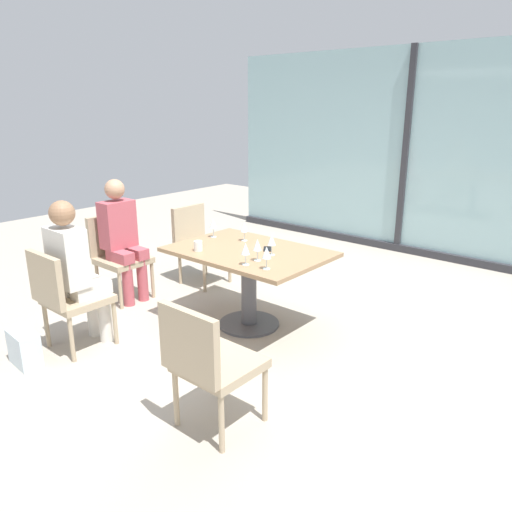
{
  "coord_description": "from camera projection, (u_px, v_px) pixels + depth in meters",
  "views": [
    {
      "loc": [
        2.74,
        -3.13,
        1.97
      ],
      "look_at": [
        0.0,
        0.1,
        0.65
      ],
      "focal_mm": 34.24,
      "sensor_mm": 36.0,
      "label": 1
    }
  ],
  "objects": [
    {
      "name": "wine_glass_1",
      "position": [
        244.0,
        227.0,
        4.6
      ],
      "size": [
        0.07,
        0.07,
        0.18
      ],
      "color": "silver",
      "rests_on": "dining_table_main"
    },
    {
      "name": "handbag_0",
      "position": [
        24.0,
        348.0,
        3.83
      ],
      "size": [
        0.31,
        0.18,
        0.28
      ],
      "primitive_type": "cube",
      "rotation": [
        0.0,
        0.0,
        -0.07
      ],
      "color": "silver",
      "rests_on": "ground_plane"
    },
    {
      "name": "chair_far_left",
      "position": [
        198.0,
        240.0,
        5.55
      ],
      "size": [
        0.5,
        0.46,
        0.87
      ],
      "color": "tan",
      "rests_on": "ground_plane"
    },
    {
      "name": "wine_glass_2",
      "position": [
        213.0,
        224.0,
        4.73
      ],
      "size": [
        0.07,
        0.07,
        0.18
      ],
      "color": "silver",
      "rests_on": "dining_table_main"
    },
    {
      "name": "ground_plane",
      "position": [
        249.0,
        325.0,
        4.56
      ],
      "size": [
        12.0,
        12.0,
        0.0
      ],
      "primitive_type": "plane",
      "color": "#A89E8E"
    },
    {
      "name": "wine_glass_4",
      "position": [
        257.0,
        245.0,
        4.01
      ],
      "size": [
        0.07,
        0.07,
        0.18
      ],
      "color": "silver",
      "rests_on": "dining_table_main"
    },
    {
      "name": "person_side_end",
      "position": [
        122.0,
        235.0,
        4.97
      ],
      "size": [
        0.39,
        0.34,
        1.26
      ],
      "color": "#B24C56",
      "rests_on": "ground_plane"
    },
    {
      "name": "chair_side_end",
      "position": [
        117.0,
        252.0,
        5.1
      ],
      "size": [
        0.5,
        0.46,
        0.87
      ],
      "color": "tan",
      "rests_on": "ground_plane"
    },
    {
      "name": "person_front_left",
      "position": [
        75.0,
        267.0,
        3.98
      ],
      "size": [
        0.34,
        0.39,
        1.26
      ],
      "color": "silver",
      "rests_on": "ground_plane"
    },
    {
      "name": "wine_glass_5",
      "position": [
        267.0,
        253.0,
        3.8
      ],
      "size": [
        0.07,
        0.07,
        0.18
      ],
      "color": "silver",
      "rests_on": "dining_table_main"
    },
    {
      "name": "dining_table_main",
      "position": [
        249.0,
        268.0,
        4.39
      ],
      "size": [
        1.38,
        0.95,
        0.73
      ],
      "color": "#997551",
      "rests_on": "ground_plane"
    },
    {
      "name": "coffee_cup",
      "position": [
        198.0,
        246.0,
        4.31
      ],
      "size": [
        0.08,
        0.08,
        0.09
      ],
      "primitive_type": "cylinder",
      "color": "white",
      "rests_on": "dining_table_main"
    },
    {
      "name": "chair_front_left",
      "position": [
        66.0,
        294.0,
        3.96
      ],
      "size": [
        0.46,
        0.5,
        0.87
      ],
      "color": "tan",
      "rests_on": "ground_plane"
    },
    {
      "name": "chair_front_right",
      "position": [
        208.0,
        360.0,
        2.94
      ],
      "size": [
        0.46,
        0.5,
        0.87
      ],
      "color": "tan",
      "rests_on": "ground_plane"
    },
    {
      "name": "wine_glass_3",
      "position": [
        272.0,
        240.0,
        4.16
      ],
      "size": [
        0.07,
        0.07,
        0.18
      ],
      "color": "silver",
      "rests_on": "dining_table_main"
    },
    {
      "name": "cell_phone_on_table",
      "position": [
        268.0,
        249.0,
        4.36
      ],
      "size": [
        0.14,
        0.16,
        0.01
      ],
      "primitive_type": "cube",
      "rotation": [
        0.0,
        0.0,
        0.66
      ],
      "color": "black",
      "rests_on": "dining_table_main"
    },
    {
      "name": "wine_glass_0",
      "position": [
        246.0,
        249.0,
        3.9
      ],
      "size": [
        0.07,
        0.07,
        0.18
      ],
      "color": "silver",
      "rests_on": "dining_table_main"
    },
    {
      "name": "window_wall_backdrop",
      "position": [
        405.0,
        164.0,
        6.53
      ],
      "size": [
        5.57,
        0.1,
        2.7
      ],
      "color": "#91B7BC",
      "rests_on": "ground_plane"
    }
  ]
}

